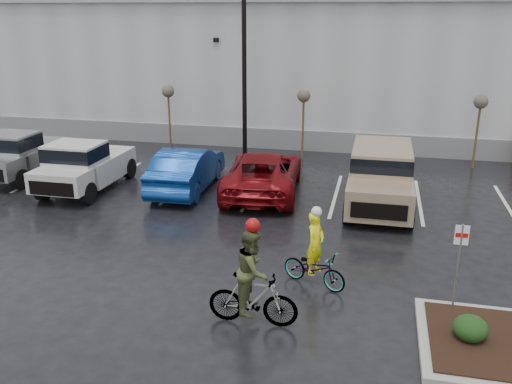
% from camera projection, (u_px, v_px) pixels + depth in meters
% --- Properties ---
extents(ground, '(120.00, 120.00, 0.00)m').
position_uv_depth(ground, '(285.00, 299.00, 12.93)').
color(ground, black).
rests_on(ground, ground).
extents(warehouse, '(60.50, 15.50, 7.20)m').
position_uv_depth(warehouse, '(351.00, 62.00, 32.07)').
color(warehouse, '#ADAFB2').
rests_on(warehouse, ground).
extents(wooded_ridge, '(80.00, 25.00, 6.00)m').
position_uv_depth(wooded_ridge, '(365.00, 48.00, 53.52)').
color(wooded_ridge, '#293D19').
rests_on(wooded_ridge, ground).
extents(lamppost, '(0.50, 1.00, 9.22)m').
position_uv_depth(lamppost, '(244.00, 32.00, 23.04)').
color(lamppost, black).
rests_on(lamppost, ground).
extents(sapling_west, '(0.60, 0.60, 3.20)m').
position_uv_depth(sapling_west, '(168.00, 95.00, 25.76)').
color(sapling_west, '#4E381F').
rests_on(sapling_west, ground).
extents(sapling_mid, '(0.60, 0.60, 3.20)m').
position_uv_depth(sapling_mid, '(304.00, 100.00, 24.38)').
color(sapling_mid, '#4E381F').
rests_on(sapling_mid, ground).
extents(sapling_east, '(0.60, 0.60, 3.20)m').
position_uv_depth(sapling_east, '(480.00, 106.00, 22.79)').
color(sapling_east, '#4E381F').
rests_on(sapling_east, ground).
extents(shrub_a, '(0.70, 0.70, 0.52)m').
position_uv_depth(shrub_a, '(470.00, 328.00, 11.02)').
color(shrub_a, black).
rests_on(shrub_a, curb_island).
extents(fire_lane_sign, '(0.30, 0.05, 2.20)m').
position_uv_depth(fire_lane_sign, '(459.00, 258.00, 11.85)').
color(fire_lane_sign, gray).
rests_on(fire_lane_sign, ground).
extents(pickup_silver, '(2.10, 5.20, 1.96)m').
position_uv_depth(pickup_silver, '(26.00, 152.00, 22.42)').
color(pickup_silver, '#979A9D').
rests_on(pickup_silver, ground).
extents(pickup_white, '(2.10, 5.20, 1.96)m').
position_uv_depth(pickup_white, '(89.00, 163.00, 20.82)').
color(pickup_white, beige).
rests_on(pickup_white, ground).
extents(car_blue, '(1.95, 5.06, 1.65)m').
position_uv_depth(car_blue, '(187.00, 169.00, 20.63)').
color(car_blue, navy).
rests_on(car_blue, ground).
extents(car_red, '(3.12, 5.86, 1.57)m').
position_uv_depth(car_red, '(263.00, 172.00, 20.26)').
color(car_red, maroon).
rests_on(car_red, ground).
extents(suv_tan, '(2.20, 5.10, 2.06)m').
position_uv_depth(suv_tan, '(380.00, 179.00, 18.69)').
color(suv_tan, gray).
rests_on(suv_tan, ground).
extents(cyclist_hivis, '(1.83, 1.24, 2.10)m').
position_uv_depth(cyclist_hivis, '(315.00, 261.00, 13.40)').
color(cyclist_hivis, '#3F3F44').
rests_on(cyclist_hivis, ground).
extents(cyclist_olive, '(1.92, 0.92, 2.49)m').
position_uv_depth(cyclist_olive, '(253.00, 287.00, 11.66)').
color(cyclist_olive, '#3F3F44').
rests_on(cyclist_olive, ground).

